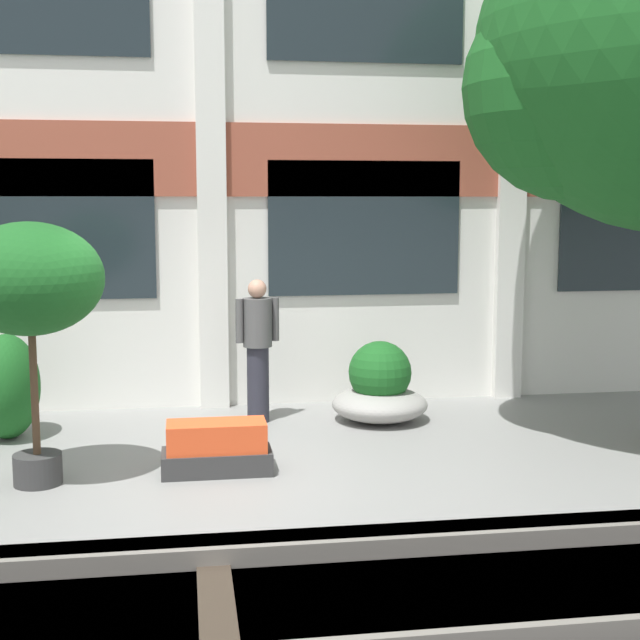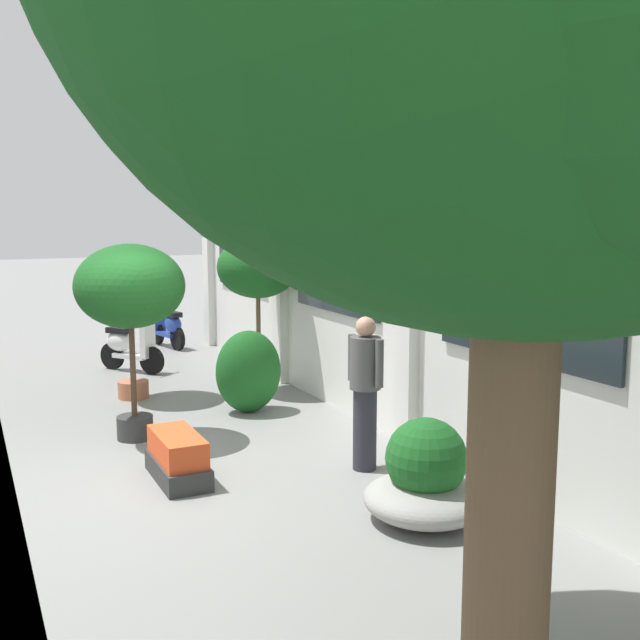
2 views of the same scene
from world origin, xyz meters
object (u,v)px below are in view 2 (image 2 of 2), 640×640
Objects in this scene: resident_by_doorway at (365,388)px; scooter_near_curb at (128,347)px; potted_plant_low_pan at (130,291)px; topiary_hedge at (248,371)px; potted_plant_wide_bowl at (426,481)px; scooter_second_parked at (168,327)px; potted_plant_tall_urn at (258,270)px; potted_plant_terracotta_small at (129,277)px; potted_plant_square_trough at (178,458)px.

scooter_near_curb is at bearing -91.31° from resident_by_doorway.
potted_plant_low_pan is 2.09× the size of topiary_hedge.
potted_plant_wide_bowl is 0.84× the size of scooter_second_parked.
potted_plant_tall_urn is 1.00× the size of potted_plant_low_pan.
topiary_hedge is at bearing -21.43° from scooter_near_curb.
potted_plant_tall_urn reaches higher than potted_plant_terracotta_small.
potted_plant_wide_bowl is at bearing 14.22° from potted_plant_terracotta_small.
potted_plant_square_trough is at bearing 3.37° from potted_plant_low_pan.
potted_plant_terracotta_small is 4.68m from resident_by_doorway.
potted_plant_square_trough is at bearing -138.43° from potted_plant_wide_bowl.
scooter_near_curb is 2.33m from scooter_second_parked.
topiary_hedge is (-2.78, -0.32, -0.33)m from resident_by_doorway.
scooter_near_curb is 6.40m from resident_by_doorway.
potted_plant_square_trough is 0.47× the size of potted_plant_terracotta_small.
potted_plant_square_trough is at bearing -4.88° from potted_plant_terracotta_small.
potted_plant_low_pan is 1.78× the size of scooter_second_parked.
potted_plant_wide_bowl is 4.23m from topiary_hedge.
potted_plant_wide_bowl is at bearing 41.57° from potted_plant_square_trough.
potted_plant_square_trough is 0.92× the size of potted_plant_wide_bowl.
scooter_near_curb is at bearing 170.25° from potted_plant_terracotta_small.
potted_plant_terracotta_small is 1.66× the size of scooter_second_parked.
potted_plant_terracotta_small is 1.96× the size of scooter_near_curb.
potted_plant_wide_bowl is (5.34, -0.44, -1.54)m from potted_plant_tall_urn.
potted_plant_terracotta_small is 2.36m from topiary_hedge.
potted_plant_tall_urn is 4.04m from resident_by_doorway.
scooter_second_parked is at bearing -175.61° from potted_plant_tall_urn.
potted_plant_square_trough is 2.77m from topiary_hedge.
potted_plant_tall_urn reaches higher than potted_plant_square_trough.
potted_plant_low_pan is at bearing -60.32° from resident_by_doorway.
resident_by_doorway is at bearing -25.42° from scooter_near_curb.
potted_plant_tall_urn is at bearing 171.26° from scooter_second_parked.
resident_by_doorway is at bearing 167.28° from scooter_second_parked.
potted_plant_tall_urn reaches higher than resident_by_doorway.
potted_plant_tall_urn is (-3.35, 2.21, 1.67)m from potted_plant_square_trough.
resident_by_doorway is 1.46× the size of topiary_hedge.
scooter_near_curb is at bearing 169.45° from potted_plant_low_pan.
resident_by_doorway is (8.23, 0.06, 0.47)m from scooter_second_parked.
potted_plant_terracotta_small is at bearing -46.76° from scooter_near_curb.
potted_plant_tall_urn is at bearing 126.32° from potted_plant_low_pan.
potted_plant_terracotta_small is (-0.39, -1.89, -0.07)m from potted_plant_tall_urn.
topiary_hedge is at bearing -96.44° from resident_by_doorway.
potted_plant_terracotta_small is at bearing -101.56° from potted_plant_tall_urn.
potted_plant_terracotta_small is 2.43m from scooter_near_curb.
potted_plant_square_trough is 4.35m from potted_plant_tall_urn.
potted_plant_terracotta_small is at bearing -165.78° from potted_plant_wide_bowl.
potted_plant_low_pan is at bearing -47.56° from scooter_near_curb.
scooter_near_curb reaches higher than potted_plant_square_trough.
scooter_near_curb is at bearing -146.40° from potted_plant_tall_urn.
potted_plant_wide_bowl is 0.50× the size of potted_plant_terracotta_small.
scooter_second_parked is (-3.94, 1.56, -1.41)m from potted_plant_terracotta_small.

